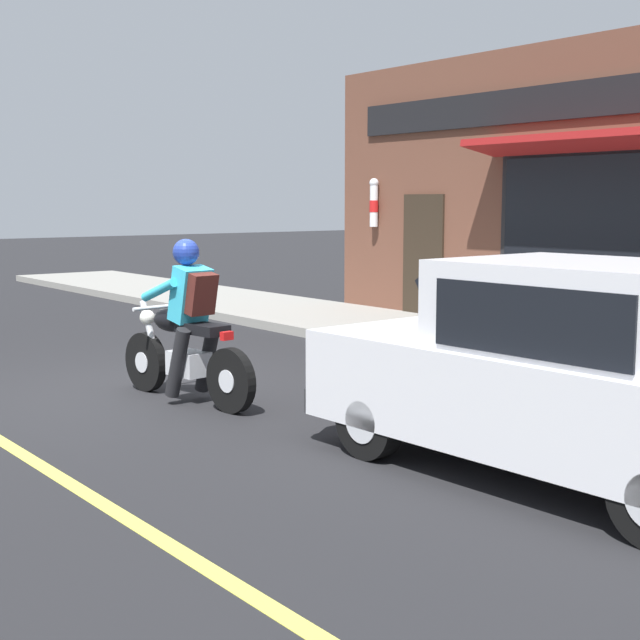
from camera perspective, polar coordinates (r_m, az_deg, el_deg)
ground_plane at (r=9.48m, az=-11.24°, el=-4.62°), size 80.00×80.00×0.00m
sidewalk_curb at (r=14.61m, az=0.67°, el=0.07°), size 2.60×22.00×0.14m
storefront_building at (r=13.25m, az=15.25°, el=7.87°), size 1.25×9.07×4.20m
motorcycle_with_rider at (r=8.89m, az=-8.53°, el=-0.92°), size 0.62×2.02×1.62m
car_hatchback at (r=6.57m, az=15.47°, el=-3.33°), size 1.78×3.84×1.57m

